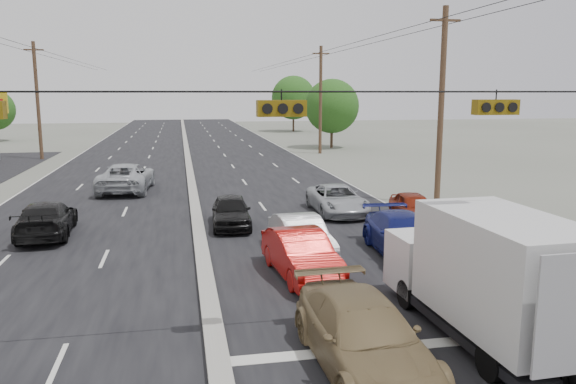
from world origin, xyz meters
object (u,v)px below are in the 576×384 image
object	(u,v)px
queue_car_a	(231,212)
queue_car_d	(404,236)
utility_pole_right_c	(321,99)
queue_car_e	(413,208)
red_sedan	(301,255)
queue_car_b	(301,237)
utility_pole_right_b	(441,106)
oncoming_near	(46,219)
utility_pole_left_c	(38,100)
box_truck	(485,274)
queue_car_c	(337,200)
tree_right_mid	(332,106)
oncoming_far	(126,177)
tree_right_far	(293,98)
tan_sedan	(363,336)
black_suv	(550,312)

from	to	relation	value
queue_car_a	queue_car_d	size ratio (longest dim) A/B	0.80
utility_pole_right_c	queue_car_e	distance (m)	29.15
red_sedan	queue_car_b	size ratio (longest dim) A/B	1.05
utility_pole_right_b	oncoming_near	world-z (taller)	utility_pole_right_b
utility_pole_right_c	queue_car_a	bearing A→B (deg)	-111.51
utility_pole_left_c	utility_pole_right_b	size ratio (longest dim) A/B	1.00
utility_pole_left_c	utility_pole_right_c	bearing A→B (deg)	0.00
box_truck	queue_car_b	size ratio (longest dim) A/B	1.47
queue_car_a	queue_car_e	bearing A→B (deg)	-1.23
queue_car_b	queue_car_c	distance (m)	7.30
tree_right_mid	queue_car_d	size ratio (longest dim) A/B	1.41
utility_pole_left_c	queue_car_a	distance (m)	31.66
tree_right_mid	box_truck	bearing A→B (deg)	-100.89
oncoming_near	oncoming_far	world-z (taller)	oncoming_far
queue_car_b	oncoming_near	size ratio (longest dim) A/B	0.86
utility_pole_right_c	queue_car_b	distance (m)	34.36
red_sedan	queue_car_d	distance (m)	4.38
queue_car_c	queue_car_e	world-z (taller)	queue_car_c
box_truck	red_sedan	bearing A→B (deg)	119.91
utility_pole_right_b	tree_right_far	distance (m)	55.11
tree_right_mid	queue_car_c	world-z (taller)	tree_right_mid
tan_sedan	red_sedan	world-z (taller)	tan_sedan
utility_pole_right_c	box_truck	xyz separation A→B (m)	(-6.24, -40.42, -3.50)
queue_car_a	oncoming_far	size ratio (longest dim) A/B	0.68
oncoming_near	oncoming_far	bearing A→B (deg)	-105.68
tree_right_mid	black_suv	distance (m)	46.86
utility_pole_right_c	tan_sedan	world-z (taller)	utility_pole_right_c
utility_pole_left_c	oncoming_far	bearing A→B (deg)	-64.22
queue_car_a	queue_car_c	size ratio (longest dim) A/B	0.83
tree_right_far	queue_car_c	xyz separation A→B (m)	(-9.30, -56.31, -4.28)
tan_sedan	red_sedan	distance (m)	6.12
red_sedan	oncoming_far	distance (m)	18.50
black_suv	queue_car_c	distance (m)	14.85
queue_car_d	utility_pole_left_c	bearing A→B (deg)	123.71
queue_car_b	oncoming_far	size ratio (longest dim) A/B	0.71
utility_pole_right_c	queue_car_e	bearing A→B (deg)	-95.78
queue_car_b	oncoming_far	xyz separation A→B (m)	(-7.31, 14.88, 0.13)
queue_car_a	utility_pole_left_c	bearing A→B (deg)	119.24
queue_car_e	utility_pole_right_b	bearing A→B (deg)	57.61
queue_car_a	queue_car_e	xyz separation A→B (m)	(8.17, -0.58, -0.04)
utility_pole_right_b	tree_right_mid	size ratio (longest dim) A/B	1.40
tan_sedan	black_suv	bearing A→B (deg)	0.18
black_suv	queue_car_c	size ratio (longest dim) A/B	1.28
queue_car_d	oncoming_far	bearing A→B (deg)	128.38
utility_pole_left_c	queue_car_e	bearing A→B (deg)	-52.37
red_sedan	queue_car_c	world-z (taller)	red_sedan
queue_car_a	queue_car_b	world-z (taller)	queue_car_b
utility_pole_right_b	queue_car_a	bearing A→B (deg)	-164.45
utility_pole_right_b	tan_sedan	size ratio (longest dim) A/B	1.95
utility_pole_right_b	utility_pole_right_c	size ratio (longest dim) A/B	1.00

